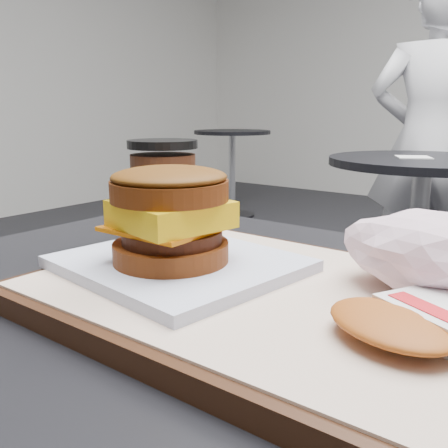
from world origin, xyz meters
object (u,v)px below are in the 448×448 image
at_px(breakfast_sandwich, 173,227).
at_px(crumpled_wrapper, 437,252).
at_px(coffee_cup, 164,195).
at_px(patron, 429,143).
at_px(serving_tray, 268,298).
at_px(hash_brown, 427,324).
at_px(neighbor_table, 419,210).

relative_size(breakfast_sandwich, crumpled_wrapper, 1.48).
bearing_deg(coffee_cup, patron, 97.74).
height_order(serving_tray, hash_brown, hash_brown).
height_order(coffee_cup, neighbor_table, coffee_cup).
bearing_deg(coffee_cup, hash_brown, -18.85).
bearing_deg(neighbor_table, breakfast_sandwich, -80.99).
xyz_separation_m(coffee_cup, neighbor_table, (-0.14, 1.54, -0.28)).
height_order(breakfast_sandwich, neighbor_table, breakfast_sandwich).
bearing_deg(serving_tray, coffee_cup, 155.83).
relative_size(serving_tray, hash_brown, 2.83).
relative_size(serving_tray, neighbor_table, 0.51).
bearing_deg(neighbor_table, coffee_cup, -84.69).
distance_m(serving_tray, crumpled_wrapper, 0.14).
xyz_separation_m(serving_tray, neighbor_table, (-0.35, 1.63, -0.23)).
bearing_deg(patron, hash_brown, 83.56).
relative_size(coffee_cup, patron, 0.08).
xyz_separation_m(serving_tray, patron, (-0.49, 2.19, -0.01)).
relative_size(breakfast_sandwich, coffee_cup, 1.69).
distance_m(serving_tray, coffee_cup, 0.23).
height_order(serving_tray, crumpled_wrapper, crumpled_wrapper).
relative_size(serving_tray, coffee_cup, 3.05).
bearing_deg(breakfast_sandwich, coffee_cup, 137.00).
xyz_separation_m(coffee_cup, patron, (-0.29, 2.10, -0.06)).
height_order(hash_brown, neighbor_table, hash_brown).
bearing_deg(crumpled_wrapper, neighbor_table, 106.30).
distance_m(coffee_cup, neighbor_table, 1.57).
height_order(coffee_cup, patron, patron).
relative_size(hash_brown, coffee_cup, 1.08).
distance_m(breakfast_sandwich, hash_brown, 0.22).
height_order(hash_brown, coffee_cup, coffee_cup).
bearing_deg(breakfast_sandwich, neighbor_table, 99.01).
bearing_deg(hash_brown, breakfast_sandwich, 179.01).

